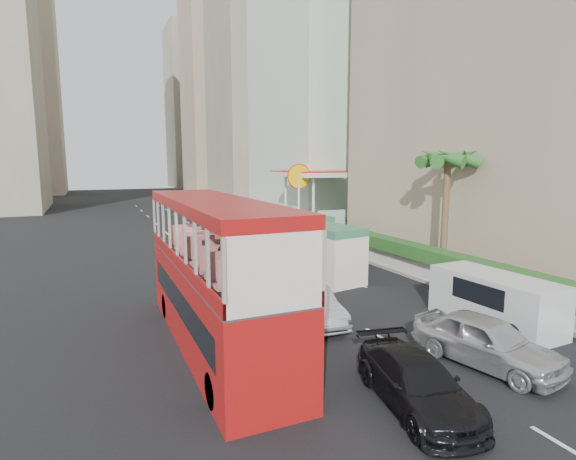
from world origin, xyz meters
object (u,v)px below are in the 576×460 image
car_black (415,406)px  panel_van_far (275,226)px  minibus_far (300,231)px  palm_tree (445,216)px  car_silver_lane_a (310,321)px  minibus_near (311,249)px  shell_station (318,200)px  double_decker_bus (215,273)px  car_silver_lane_b (485,365)px  van_asset (242,243)px  panel_van_near (495,300)px

car_black → panel_van_far: bearing=85.9°
minibus_far → palm_tree: bearing=-81.4°
car_silver_lane_a → car_black: car_silver_lane_a is taller
minibus_near → panel_van_far: (3.17, 13.12, -0.55)m
car_silver_lane_a → minibus_far: bearing=70.6°
palm_tree → shell_station: palm_tree is taller
double_decker_bus → palm_tree: bearing=16.2°
car_silver_lane_b → minibus_near: (0.14, 12.29, 1.49)m
double_decker_bus → van_asset: double_decker_bus is taller
car_silver_lane_b → minibus_far: minibus_far is taller
double_decker_bus → shell_station: 28.02m
minibus_far → double_decker_bus: bearing=-134.6°
double_decker_bus → shell_station: size_ratio=1.38×
car_silver_lane_b → minibus_far: (2.94, 19.74, 1.28)m
car_black → panel_van_far: size_ratio=0.97×
car_silver_lane_b → van_asset: (-0.24, 23.52, 0.00)m
shell_station → minibus_near: bearing=-118.8°
panel_van_far → palm_tree: 16.92m
car_silver_lane_b → van_asset: bearing=78.6°
minibus_far → minibus_near: bearing=-120.6°
car_black → shell_station: (12.32, 29.03, 2.75)m
car_silver_lane_b → minibus_far: bearing=69.5°
minibus_far → panel_van_far: minibus_far is taller
car_silver_lane_a → car_black: (-0.32, -6.73, 0.00)m
shell_station → panel_van_near: bearing=-102.4°
car_silver_lane_a → palm_tree: 10.88m
double_decker_bus → van_asset: bearing=69.3°
panel_van_near → minibus_near: bearing=104.7°
panel_van_near → panel_van_far: panel_van_near is taller
double_decker_bus → car_silver_lane_b: 9.15m
car_silver_lane_b → car_silver_lane_a: bearing=107.7°
panel_van_near → panel_van_far: size_ratio=1.05×
double_decker_bus → minibus_far: 17.97m
double_decker_bus → car_silver_lane_a: bearing=10.0°
car_silver_lane_a → panel_van_near: bearing=-22.4°
shell_station → minibus_far: bearing=-125.2°
double_decker_bus → car_silver_lane_a: double_decker_bus is taller
panel_van_far → shell_station: size_ratio=0.59×
double_decker_bus → van_asset: (7.01, 18.53, -2.53)m
car_silver_lane_a → palm_tree: size_ratio=0.68×
minibus_far → panel_van_near: minibus_far is taller
minibus_far → panel_van_near: (0.19, -17.26, -0.29)m
minibus_near → palm_tree: palm_tree is taller
car_silver_lane_a → car_silver_lane_b: bearing=-56.0°
palm_tree → double_decker_bus: bearing=-163.8°
car_black → van_asset: size_ratio=0.97×
car_silver_lane_b → panel_van_far: 25.64m
car_silver_lane_a → panel_van_far: bearing=76.0°
car_silver_lane_a → van_asset: car_silver_lane_a is taller
car_silver_lane_b → van_asset: car_silver_lane_b is taller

